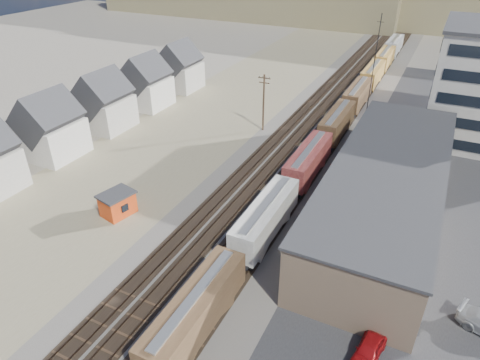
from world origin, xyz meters
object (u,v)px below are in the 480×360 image
at_px(maintenance_shed, 118,204).
at_px(parked_car_blue, 477,133).
at_px(utility_pole_north, 264,102).
at_px(freight_train, 348,108).
at_px(parked_car_red, 369,350).

bearing_deg(maintenance_shed, parked_car_blue, 48.25).
height_order(maintenance_shed, parked_car_blue, maintenance_shed).
xyz_separation_m(utility_pole_north, maintenance_shed, (-5.94, -31.49, -3.75)).
height_order(freight_train, maintenance_shed, freight_train).
distance_m(maintenance_shed, parked_car_blue, 59.89).
bearing_deg(parked_car_blue, maintenance_shed, -158.63).
xyz_separation_m(utility_pole_north, parked_car_red, (26.25, -38.74, -4.47)).
bearing_deg(maintenance_shed, freight_train, 66.36).
bearing_deg(freight_train, utility_pole_north, -140.39).
bearing_deg(utility_pole_north, parked_car_red, -55.88).
distance_m(freight_train, utility_pole_north, 16.16).
xyz_separation_m(maintenance_shed, parked_car_red, (32.19, -7.25, -0.72)).
xyz_separation_m(freight_train, parked_car_blue, (21.64, 3.00, -1.94)).
bearing_deg(parked_car_blue, utility_pole_north, 174.35).
xyz_separation_m(parked_car_red, parked_car_blue, (7.69, 51.92, 0.03)).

